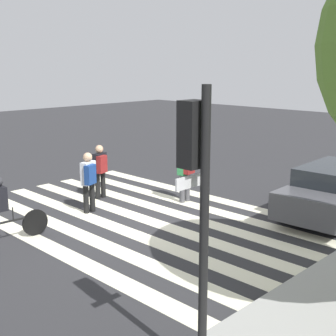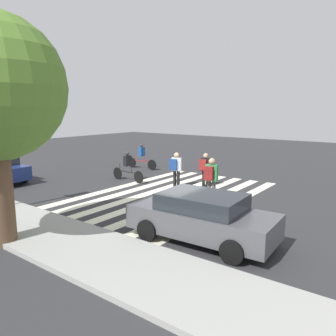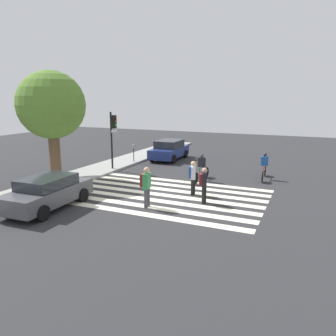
# 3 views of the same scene
# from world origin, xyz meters

# --- Properties ---
(ground_plane) EXTENTS (60.00, 60.00, 0.00)m
(ground_plane) POSITION_xyz_m (0.00, 0.00, 0.00)
(ground_plane) COLOR #2D2D30
(sidewalk_curb) EXTENTS (36.00, 2.50, 0.14)m
(sidewalk_curb) POSITION_xyz_m (0.00, 6.25, 0.07)
(sidewalk_curb) COLOR #9E9E99
(sidewalk_curb) RESTS_ON ground_plane
(crosswalk_stripes) EXTENTS (6.17, 10.00, 0.01)m
(crosswalk_stripes) POSITION_xyz_m (0.00, 0.00, 0.00)
(crosswalk_stripes) COLOR #F2EDCC
(crosswalk_stripes) RESTS_ON ground_plane
(traffic_light) EXTENTS (0.60, 0.50, 3.86)m
(traffic_light) POSITION_xyz_m (3.79, 5.32, 2.70)
(traffic_light) COLOR black
(traffic_light) RESTS_ON ground_plane
(parking_meter) EXTENTS (0.15, 0.15, 1.43)m
(parking_meter) POSITION_xyz_m (6.43, 5.34, 1.07)
(parking_meter) COLOR black
(parking_meter) RESTS_ON ground_plane
(street_tree) EXTENTS (3.91, 3.91, 6.31)m
(street_tree) POSITION_xyz_m (0.51, 7.29, 4.30)
(street_tree) COLOR brown
(street_tree) RESTS_ON ground_plane
(pedestrian_adult_yellow_jacket) EXTENTS (0.50, 0.47, 1.67)m
(pedestrian_adult_yellow_jacket) POSITION_xyz_m (-0.43, -2.25, 0.98)
(pedestrian_adult_yellow_jacket) COLOR black
(pedestrian_adult_yellow_jacket) RESTS_ON ground_plane
(pedestrian_child_with_backpack) EXTENTS (0.53, 0.47, 1.82)m
(pedestrian_child_with_backpack) POSITION_xyz_m (-1.97, -0.10, 1.06)
(pedestrian_child_with_backpack) COLOR #4C4C51
(pedestrian_child_with_backpack) RESTS_ON ground_plane
(pedestrian_adult_tall_backpack) EXTENTS (0.52, 0.50, 1.71)m
(pedestrian_adult_tall_backpack) POSITION_xyz_m (0.68, -1.32, 1.00)
(pedestrian_adult_tall_backpack) COLOR black
(pedestrian_adult_tall_backpack) RESTS_ON ground_plane
(cyclist_mid_street) EXTENTS (2.30, 0.41, 1.61)m
(cyclist_mid_street) POSITION_xyz_m (3.50, -0.86, 0.86)
(cyclist_mid_street) COLOR black
(cyclist_mid_street) RESTS_ON ground_plane
(cyclist_near_curb) EXTENTS (2.30, 0.41, 1.61)m
(cyclist_near_curb) POSITION_xyz_m (5.38, -4.14, 0.86)
(cyclist_near_curb) COLOR black
(cyclist_near_curb) RESTS_ON ground_plane
(car_parked_dark_suv) EXTENTS (4.33, 2.07, 1.42)m
(car_parked_dark_suv) POSITION_xyz_m (-3.83, 3.76, 0.73)
(car_parked_dark_suv) COLOR #4C4C51
(car_parked_dark_suv) RESTS_ON ground_plane
(car_parked_silver_sedan) EXTENTS (4.16, 2.05, 1.53)m
(car_parked_silver_sedan) POSITION_xyz_m (8.90, 3.56, 0.78)
(car_parked_silver_sedan) COLOR navy
(car_parked_silver_sedan) RESTS_ON ground_plane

